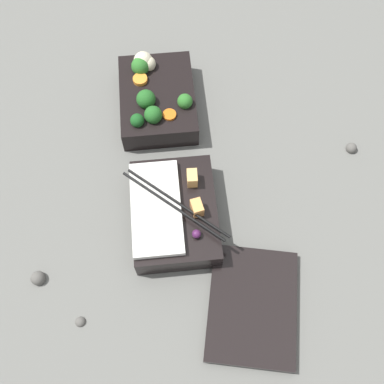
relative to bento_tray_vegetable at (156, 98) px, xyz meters
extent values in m
plane|color=slate|center=(0.14, 0.02, -0.03)|extent=(3.00, 3.00, 0.00)
cube|color=black|center=(0.00, 0.00, -0.01)|extent=(0.20, 0.15, 0.05)
sphere|color=#236023|center=(0.03, -0.02, 0.03)|extent=(0.04, 0.04, 0.04)
sphere|color=#2D7028|center=(-0.06, -0.03, 0.03)|extent=(0.04, 0.04, 0.04)
sphere|color=#19511E|center=(0.07, -0.04, 0.03)|extent=(0.03, 0.03, 0.03)
sphere|color=#2D7028|center=(0.04, 0.06, 0.03)|extent=(0.03, 0.03, 0.03)
sphere|color=#236023|center=(0.06, -0.01, 0.03)|extent=(0.04, 0.04, 0.04)
cylinder|color=orange|center=(-0.03, -0.03, 0.02)|extent=(0.04, 0.04, 0.01)
cylinder|color=orange|center=(0.06, 0.02, 0.02)|extent=(0.04, 0.04, 0.01)
sphere|color=beige|center=(-0.07, -0.01, 0.03)|extent=(0.03, 0.03, 0.03)
sphere|color=beige|center=(-0.07, -0.02, 0.03)|extent=(0.04, 0.04, 0.04)
cube|color=black|center=(0.26, 0.02, -0.01)|extent=(0.20, 0.15, 0.05)
cube|color=white|center=(0.26, -0.01, 0.03)|extent=(0.18, 0.09, 0.01)
cube|color=#EAB266|center=(0.21, 0.05, 0.03)|extent=(0.03, 0.02, 0.03)
cube|color=#F4A356|center=(0.27, 0.06, 0.03)|extent=(0.03, 0.02, 0.03)
sphere|color=#4C1E4C|center=(0.31, 0.05, 0.03)|extent=(0.02, 0.02, 0.02)
cylinder|color=black|center=(0.26, 0.01, 0.03)|extent=(0.15, 0.17, 0.01)
cylinder|color=black|center=(0.26, 0.02, 0.03)|extent=(0.15, 0.17, 0.01)
cube|color=black|center=(0.43, 0.13, -0.02)|extent=(0.22, 0.19, 0.02)
sphere|color=#595651|center=(0.35, -0.23, -0.03)|extent=(0.03, 0.03, 0.03)
sphere|color=#595651|center=(0.43, -0.16, -0.03)|extent=(0.02, 0.02, 0.02)
sphere|color=#595651|center=(0.14, 0.38, -0.03)|extent=(0.02, 0.02, 0.02)
sphere|color=#474442|center=(-0.14, 0.06, -0.03)|extent=(0.01, 0.01, 0.01)
camera|label=1|loc=(0.58, 0.02, 0.74)|focal=42.00mm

